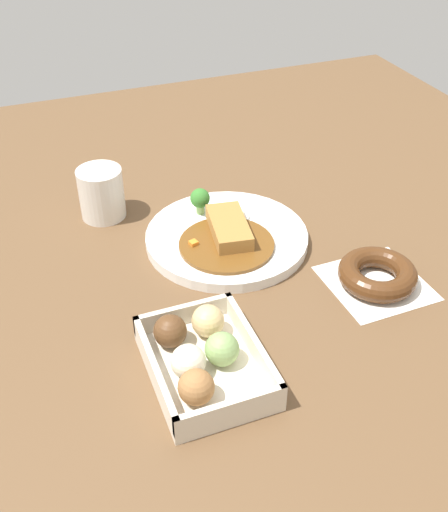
{
  "coord_description": "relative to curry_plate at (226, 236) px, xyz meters",
  "views": [
    {
      "loc": [
        0.68,
        -0.24,
        0.59
      ],
      "look_at": [
        -0.01,
        0.02,
        0.03
      ],
      "focal_mm": 42.73,
      "sensor_mm": 36.0,
      "label": 1
    }
  ],
  "objects": [
    {
      "name": "chocolate_ring_donut",
      "position": [
        0.18,
        0.17,
        0.0
      ],
      "size": [
        0.15,
        0.15,
        0.03
      ],
      "color": "white",
      "rests_on": "ground_plane"
    },
    {
      "name": "ground_plane",
      "position": [
        0.08,
        -0.06,
        -0.01
      ],
      "size": [
        1.6,
        1.6,
        0.0
      ],
      "primitive_type": "plane",
      "color": "brown"
    },
    {
      "name": "donut_box",
      "position": [
        0.25,
        -0.13,
        0.01
      ],
      "size": [
        0.18,
        0.14,
        0.06
      ],
      "color": "beige",
      "rests_on": "ground_plane"
    },
    {
      "name": "curry_plate",
      "position": [
        0.0,
        0.0,
        0.0
      ],
      "size": [
        0.27,
        0.27,
        0.06
      ],
      "color": "white",
      "rests_on": "ground_plane"
    },
    {
      "name": "coffee_mug",
      "position": [
        -0.16,
        -0.17,
        0.03
      ],
      "size": [
        0.08,
        0.08,
        0.09
      ],
      "primitive_type": "cylinder",
      "color": "silver",
      "rests_on": "ground_plane"
    }
  ]
}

